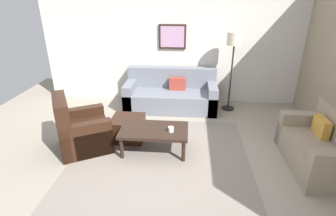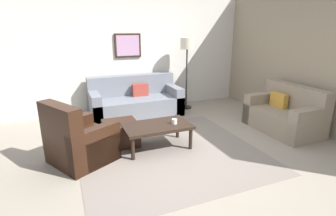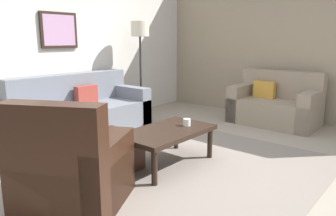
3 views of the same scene
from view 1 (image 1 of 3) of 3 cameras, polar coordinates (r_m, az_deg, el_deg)
name	(u,v)px [view 1 (image 1 of 3)]	position (r m, az deg, el deg)	size (l,w,h in m)	color
ground_plane	(160,158)	(4.25, -1.78, -10.96)	(8.00, 8.00, 0.00)	gray
rear_partition	(172,42)	(6.17, 0.84, 14.23)	(6.00, 0.12, 2.80)	silver
area_rug	(160,158)	(4.25, -1.78, -10.92)	(2.81, 2.70, 0.01)	gray
couch_main	(171,95)	(5.97, 0.71, 2.92)	(2.02, 0.91, 0.88)	slate
couch_loveseat	(325,149)	(4.56, 31.16, -7.69)	(0.82, 1.37, 0.88)	gray
armchair_leather	(79,132)	(4.60, -18.84, -5.02)	(1.09, 1.09, 0.95)	black
ottoman	(128,128)	(4.76, -8.77, -4.38)	(0.56, 0.56, 0.40)	black
coffee_table	(154,132)	(4.26, -3.06, -5.20)	(1.10, 0.64, 0.41)	black
cup	(171,129)	(4.13, 0.66, -4.70)	(0.09, 0.09, 0.08)	white
lamp_standing	(234,47)	(5.72, 14.27, 12.86)	(0.32, 0.32, 1.71)	black
framed_artwork	(172,37)	(6.06, 0.97, 15.36)	(0.61, 0.04, 0.54)	black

